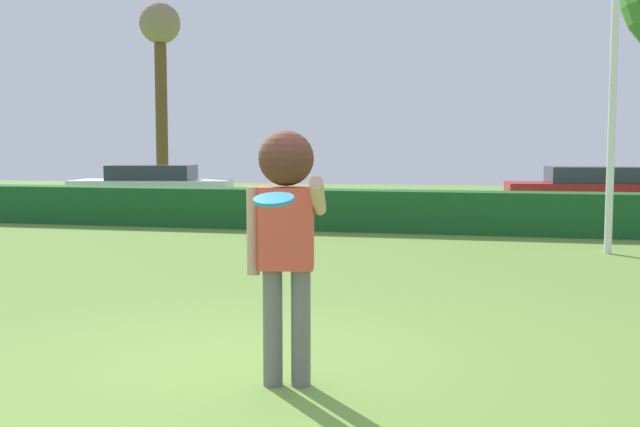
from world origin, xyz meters
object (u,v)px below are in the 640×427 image
object	(u,v)px
person	(286,218)
oak_tree	(160,47)
lamppost	(615,28)
parked_car_red	(593,189)
frisbee	(274,199)
parked_car_white	(153,186)

from	to	relation	value
person	oak_tree	size ratio (longest dim) A/B	0.26
person	lamppost	distance (m)	8.69
parked_car_red	oak_tree	world-z (taller)	oak_tree
person	oak_tree	distance (m)	23.06
person	parked_car_red	xyz separation A→B (m)	(3.68, 14.67, -0.51)
frisbee	oak_tree	xyz separation A→B (m)	(-10.63, 20.68, 3.96)
parked_car_red	frisbee	bearing A→B (deg)	-103.26
person	lamppost	bearing A→B (deg)	67.87
frisbee	lamppost	xyz separation A→B (m)	(3.06, 8.33, 2.22)
lamppost	oak_tree	size ratio (longest dim) A/B	0.95
lamppost	oak_tree	bearing A→B (deg)	137.94
oak_tree	lamppost	bearing A→B (deg)	-42.06
lamppost	frisbee	bearing A→B (deg)	-110.16
frisbee	lamppost	world-z (taller)	lamppost
frisbee	parked_car_red	bearing A→B (deg)	76.74
person	lamppost	size ratio (longest dim) A/B	0.28
lamppost	parked_car_red	distance (m)	7.53
lamppost	parked_car_white	distance (m)	12.78
person	parked_car_red	size ratio (longest dim) A/B	0.42
parked_car_red	oak_tree	size ratio (longest dim) A/B	0.63
parked_car_white	parked_car_red	bearing A→B (deg)	4.83
person	lamppost	world-z (taller)	lamppost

